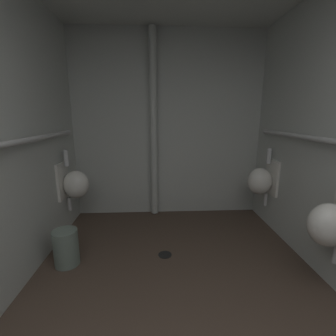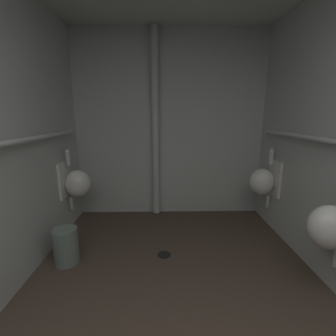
# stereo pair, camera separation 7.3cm
# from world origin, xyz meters

# --- Properties ---
(floor) EXTENTS (2.74, 3.49, 0.08)m
(floor) POSITION_xyz_m (0.00, 1.68, -0.04)
(floor) COLOR #47382D
(floor) RESTS_ON ground
(wall_back) EXTENTS (2.74, 0.06, 2.54)m
(wall_back) POSITION_xyz_m (0.00, 3.40, 1.27)
(wall_back) COLOR #B6BBB5
(wall_back) RESTS_ON ground
(urinal_left_mid) EXTENTS (0.32, 0.30, 0.76)m
(urinal_left_mid) POSITION_xyz_m (-1.16, 2.82, 0.62)
(urinal_left_mid) COLOR silver
(urinal_right_mid) EXTENTS (0.32, 0.30, 0.76)m
(urinal_right_mid) POSITION_xyz_m (1.16, 1.64, 0.62)
(urinal_right_mid) COLOR silver
(urinal_right_far) EXTENTS (0.32, 0.30, 0.76)m
(urinal_right_far) POSITION_xyz_m (1.16, 2.85, 0.62)
(urinal_right_far) COLOR silver
(standpipe_back_wall) EXTENTS (0.10, 0.10, 2.49)m
(standpipe_back_wall) POSITION_xyz_m (-0.20, 3.29, 1.27)
(standpipe_back_wall) COLOR #B6BBB5
(standpipe_back_wall) RESTS_ON ground
(floor_drain) EXTENTS (0.14, 0.14, 0.01)m
(floor_drain) POSITION_xyz_m (-0.09, 2.25, 0.00)
(floor_drain) COLOR black
(floor_drain) RESTS_ON ground
(waste_bin) EXTENTS (0.23, 0.23, 0.36)m
(waste_bin) POSITION_xyz_m (-1.05, 2.14, 0.18)
(waste_bin) COLOR slate
(waste_bin) RESTS_ON ground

